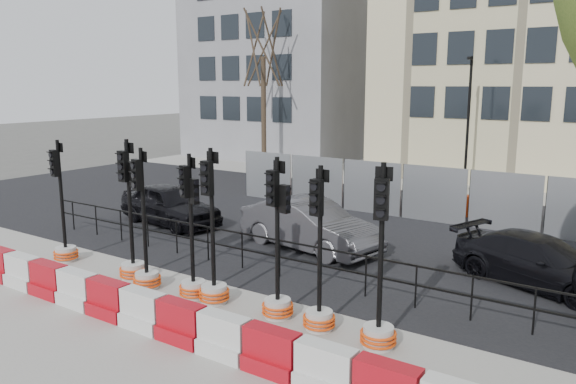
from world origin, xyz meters
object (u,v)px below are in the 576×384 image
Objects in this scene: traffic_signal_d at (192,265)px; car_c at (540,262)px; traffic_signal_a at (64,237)px; car_a at (170,204)px; traffic_signal_h at (379,311)px.

traffic_signal_d is 8.27m from car_c.
traffic_signal_a reaches higher than car_a.
traffic_signal_d is at bearing 149.10° from car_c.
traffic_signal_d is 7.13m from car_a.
traffic_signal_a is 4.63m from car_a.
traffic_signal_d is 4.57m from traffic_signal_h.
traffic_signal_h is at bearing -179.87° from car_c.
traffic_signal_h reaches higher than traffic_signal_d.
traffic_signal_h is (4.57, 0.10, -0.07)m from traffic_signal_d.
traffic_signal_h is at bearing 11.04° from traffic_signal_a.
traffic_signal_a is 1.01× the size of traffic_signal_d.
car_c is at bearing 35.41° from traffic_signal_a.
traffic_signal_d is (4.82, -0.03, 0.10)m from traffic_signal_a.
car_a is at bearing 112.87° from car_c.
traffic_signal_h reaches higher than car_a.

